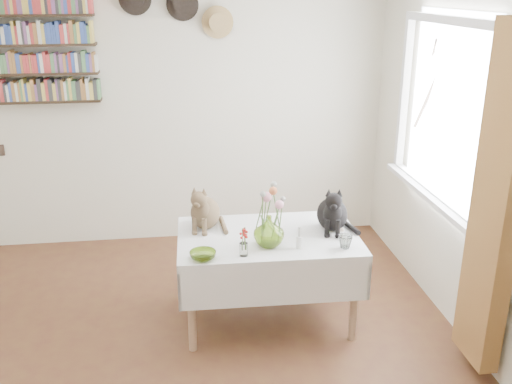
{
  "coord_description": "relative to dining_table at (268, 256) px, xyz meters",
  "views": [
    {
      "loc": [
        0.09,
        -3.01,
        2.35
      ],
      "look_at": [
        0.57,
        0.55,
        1.05
      ],
      "focal_mm": 40.0,
      "sensor_mm": 36.0,
      "label": 1
    }
  ],
  "objects": [
    {
      "name": "porcelain_figurine",
      "position": [
        0.5,
        -0.15,
        0.21
      ],
      "size": [
        0.05,
        0.05,
        0.09
      ],
      "color": "white",
      "rests_on": "dining_table"
    },
    {
      "name": "room",
      "position": [
        -0.67,
        -0.65,
        0.73
      ],
      "size": [
        4.08,
        4.58,
        2.58
      ],
      "color": "brown",
      "rests_on": "ground"
    },
    {
      "name": "curtain",
      "position": [
        1.23,
        -0.77,
        0.63
      ],
      "size": [
        0.12,
        0.38,
        2.1
      ],
      "primitive_type": "cube",
      "color": "brown",
      "rests_on": "room"
    },
    {
      "name": "flower_bouquet",
      "position": [
        -0.02,
        -0.16,
        0.51
      ],
      "size": [
        0.17,
        0.13,
        0.39
      ],
      "color": "#4C7233",
      "rests_on": "flower_vase"
    },
    {
      "name": "wall_hats",
      "position": [
        -0.55,
        1.54,
        1.65
      ],
      "size": [
        0.98,
        0.09,
        0.48
      ],
      "color": "black",
      "rests_on": "room"
    },
    {
      "name": "black_cat",
      "position": [
        0.47,
        0.05,
        0.35
      ],
      "size": [
        0.3,
        0.35,
        0.36
      ],
      "primitive_type": null,
      "rotation": [
        0.0,
        0.0,
        -0.22
      ],
      "color": "black",
      "rests_on": "dining_table"
    },
    {
      "name": "candlestick",
      "position": [
        0.18,
        -0.24,
        0.22
      ],
      "size": [
        0.04,
        0.04,
        0.15
      ],
      "color": "white",
      "rests_on": "dining_table"
    },
    {
      "name": "dining_table",
      "position": [
        0.0,
        0.0,
        0.0
      ],
      "size": [
        1.29,
        0.85,
        0.68
      ],
      "color": "white",
      "rests_on": "room"
    },
    {
      "name": "berry_jar",
      "position": [
        -0.21,
        -0.3,
        0.27
      ],
      "size": [
        0.06,
        0.06,
        0.22
      ],
      "color": "white",
      "rests_on": "dining_table"
    },
    {
      "name": "window",
      "position": [
        1.3,
        0.15,
        0.88
      ],
      "size": [
        0.12,
        1.52,
        1.32
      ],
      "color": "white",
      "rests_on": "room"
    },
    {
      "name": "drinking_glass",
      "position": [
        0.48,
        -0.28,
        0.21
      ],
      "size": [
        0.12,
        0.12,
        0.09
      ],
      "primitive_type": "imported",
      "rotation": [
        0.0,
        0.0,
        0.23
      ],
      "color": "white",
      "rests_on": "dining_table"
    },
    {
      "name": "tabby_cat",
      "position": [
        -0.43,
        0.21,
        0.34
      ],
      "size": [
        0.33,
        0.36,
        0.35
      ],
      "primitive_type": null,
      "rotation": [
        0.0,
        0.0,
        -0.37
      ],
      "color": "brown",
      "rests_on": "dining_table"
    },
    {
      "name": "green_bowl",
      "position": [
        -0.48,
        -0.32,
        0.2
      ],
      "size": [
        0.19,
        0.19,
        0.05
      ],
      "primitive_type": "imported",
      "rotation": [
        0.0,
        0.0,
        -0.1
      ],
      "color": "#A6CA4E",
      "rests_on": "dining_table"
    },
    {
      "name": "flower_vase",
      "position": [
        -0.02,
        -0.17,
        0.28
      ],
      "size": [
        0.26,
        0.26,
        0.22
      ],
      "primitive_type": "imported",
      "rotation": [
        0.0,
        0.0,
        -0.29
      ],
      "color": "#A6CA4E",
      "rests_on": "dining_table"
    },
    {
      "name": "bookshelf_unit",
      "position": [
        -1.77,
        1.51,
        1.33
      ],
      "size": [
        1.0,
        0.16,
        0.91
      ],
      "color": "black",
      "rests_on": "room"
    }
  ]
}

